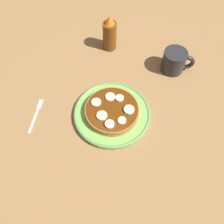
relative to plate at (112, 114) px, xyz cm
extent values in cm
cube|color=olive|center=(0.00, 0.00, -2.47)|extent=(140.00, 140.00, 3.00)
cylinder|color=#72B74C|center=(0.00, 0.00, -0.22)|extent=(24.83, 24.83, 1.51)
torus|color=#658B50|center=(0.00, 0.00, 0.31)|extent=(25.14, 25.14, 1.05)
cylinder|color=#B57341|center=(0.31, -0.31, 1.12)|extent=(17.46, 17.46, 1.17)
cylinder|color=#9B6331|center=(-0.09, 0.47, 2.29)|extent=(17.35, 17.35, 1.17)
cylinder|color=#592B0A|center=(0.00, 0.00, 2.96)|extent=(16.53, 16.53, 0.16)
cylinder|color=#F5E6BD|center=(5.38, 0.39, 3.35)|extent=(3.33, 3.33, 0.94)
cylinder|color=tan|center=(5.38, 0.39, 3.85)|extent=(0.93, 0.93, 0.08)
cylinder|color=#EFF1C1|center=(-2.77, -3.09, 3.21)|extent=(3.33, 3.33, 0.68)
cylinder|color=tan|center=(-2.77, -3.09, 3.59)|extent=(0.93, 0.93, 0.08)
cylinder|color=beige|center=(1.95, 4.06, 3.31)|extent=(2.66, 2.66, 0.87)
cylinder|color=tan|center=(1.95, 4.06, 3.78)|extent=(0.75, 0.75, 0.08)
cylinder|color=#EBE2C5|center=(-5.29, 1.62, 3.20)|extent=(3.14, 3.14, 0.64)
cylinder|color=tan|center=(-5.29, 1.62, 3.55)|extent=(0.88, 0.88, 0.08)
cylinder|color=beige|center=(-0.07, -5.83, 3.31)|extent=(2.90, 2.90, 0.87)
cylinder|color=tan|center=(-0.07, -5.83, 3.79)|extent=(0.81, 0.81, 0.08)
cylinder|color=beige|center=(-1.09, 4.27, 3.20)|extent=(3.25, 3.25, 0.65)
cylinder|color=tan|center=(-1.09, 4.27, 3.56)|extent=(0.91, 0.91, 0.08)
cylinder|color=#F7F3C4|center=(3.55, -4.03, 3.20)|extent=(2.60, 2.60, 0.66)
cylinder|color=tan|center=(3.55, -4.03, 3.57)|extent=(0.73, 0.73, 0.08)
cylinder|color=#262628|center=(19.52, 22.76, 3.14)|extent=(8.35, 8.35, 8.23)
cylinder|color=black|center=(19.52, 22.76, 6.44)|extent=(7.10, 7.10, 0.49)
torus|color=#262628|center=(23.91, 22.76, 3.14)|extent=(6.11, 1.50, 6.11)
cube|color=silver|center=(-25.03, -5.25, -0.72)|extent=(1.00, 9.52, 0.50)
cube|color=silver|center=(-24.83, 1.25, -0.72)|extent=(1.37, 3.54, 0.50)
cylinder|color=brown|center=(-4.82, 31.24, 4.64)|extent=(5.26, 5.26, 11.24)
cone|color=orange|center=(-4.82, 31.24, 11.84)|extent=(3.68, 3.68, 3.15)
camera|label=1|loc=(5.05, -40.28, 67.06)|focal=38.52mm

